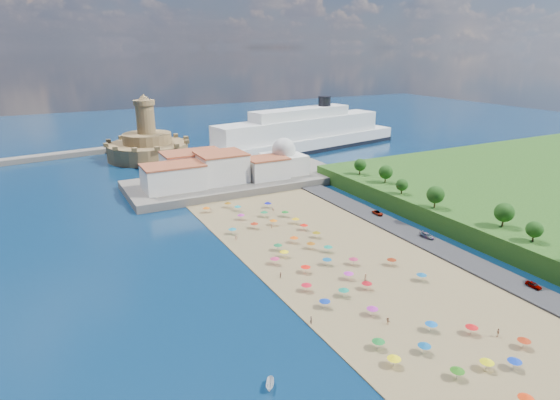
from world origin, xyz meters
TOP-DOWN VIEW (x-y plane):
  - ground at (0.00, 0.00)m, footprint 700.00×700.00m
  - terrace at (10.00, 73.00)m, footprint 90.00×36.00m
  - jetty at (-12.00, 108.00)m, footprint 18.00×70.00m
  - waterfront_buildings at (-3.05, 73.64)m, footprint 57.00×29.00m
  - domed_building at (30.00, 71.00)m, footprint 16.00×16.00m
  - fortress at (-12.00, 138.00)m, footprint 40.00×40.00m
  - cruise_ship at (65.34, 117.45)m, footprint 131.45×42.67m
  - beach_parasols at (-0.87, -10.44)m, footprint 31.97×113.73m
  - beachgoers at (-3.52, -1.02)m, footprint 30.77×96.31m
  - parked_cars at (36.00, -6.98)m, footprint 2.37×60.59m
  - hillside_trees at (48.59, -9.37)m, footprint 10.47×106.35m

SIDE VIEW (x-z plane):
  - ground at x=0.00m, z-range 0.00..0.00m
  - beachgoers at x=-3.52m, z-range 0.18..2.05m
  - jetty at x=-12.00m, z-range 0.00..2.40m
  - parked_cars at x=36.00m, z-range 0.66..2.02m
  - terrace at x=10.00m, z-range 0.00..3.00m
  - beach_parasols at x=-0.87m, z-range 1.05..3.25m
  - fortress at x=-12.00m, z-range -9.52..22.88m
  - waterfront_buildings at x=-3.05m, z-range 2.38..13.38m
  - cruise_ship at x=65.34m, z-range -5.79..22.61m
  - domed_building at x=30.00m, z-range 1.47..16.47m
  - hillside_trees at x=48.59m, z-range 6.18..13.95m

